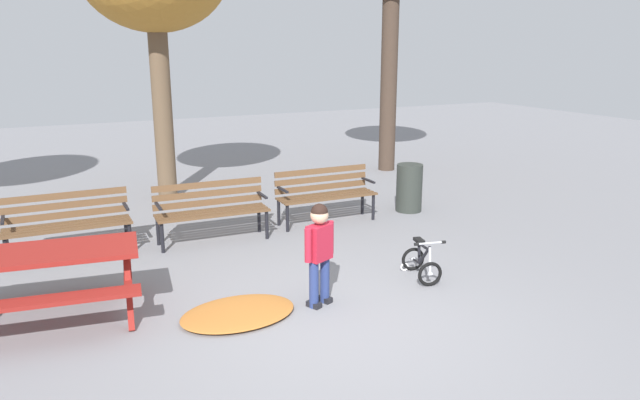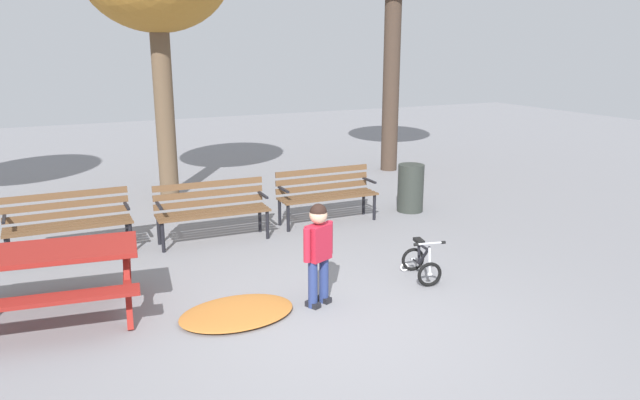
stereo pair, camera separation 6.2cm
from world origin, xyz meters
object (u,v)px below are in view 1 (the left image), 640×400
object	(u,v)px
park_bench_far_left	(67,219)
park_bench_left	(211,206)
picnic_table	(45,267)
child_standing	(319,246)
park_bench_right	(325,191)
kids_bicycle	(421,262)
trash_bin	(409,188)

from	to	relation	value
park_bench_far_left	park_bench_left	distance (m)	1.91
picnic_table	child_standing	size ratio (longest dim) A/B	1.72
picnic_table	park_bench_left	size ratio (longest dim) A/B	1.22
picnic_table	park_bench_right	bearing A→B (deg)	25.37
park_bench_far_left	child_standing	world-z (taller)	child_standing
park_bench_left	kids_bicycle	size ratio (longest dim) A/B	2.64
park_bench_right	trash_bin	xyz separation A→B (m)	(1.57, -0.07, -0.11)
kids_bicycle	trash_bin	world-z (taller)	trash_bin
park_bench_far_left	picnic_table	bearing A→B (deg)	-99.26
picnic_table	park_bench_far_left	bearing A→B (deg)	80.74
park_bench_right	trash_bin	world-z (taller)	park_bench_right
picnic_table	kids_bicycle	xyz separation A→B (m)	(4.11, -0.71, -0.39)
park_bench_far_left	trash_bin	bearing A→B (deg)	-1.46
kids_bicycle	picnic_table	bearing A→B (deg)	170.24
park_bench_right	trash_bin	distance (m)	1.58
child_standing	kids_bicycle	xyz separation A→B (m)	(1.45, 0.15, -0.48)
park_bench_right	kids_bicycle	bearing A→B (deg)	-90.45
park_bench_right	park_bench_left	bearing A→B (deg)	-175.76
picnic_table	park_bench_left	world-z (taller)	park_bench_left
park_bench_right	park_bench_far_left	bearing A→B (deg)	178.94
picnic_table	park_bench_left	bearing A→B (deg)	39.15
park_bench_far_left	kids_bicycle	size ratio (longest dim) A/B	2.62
park_bench_far_left	trash_bin	world-z (taller)	park_bench_far_left
park_bench_right	trash_bin	size ratio (longest dim) A/B	1.99
picnic_table	child_standing	xyz separation A→B (m)	(2.66, -0.86, 0.09)
child_standing	kids_bicycle	distance (m)	1.54
park_bench_far_left	trash_bin	size ratio (longest dim) A/B	1.99
park_bench_far_left	child_standing	size ratio (longest dim) A/B	1.40
park_bench_left	park_bench_right	bearing A→B (deg)	4.24
park_bench_left	trash_bin	world-z (taller)	park_bench_left
child_standing	picnic_table	bearing A→B (deg)	162.16
park_bench_left	kids_bicycle	distance (m)	3.16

